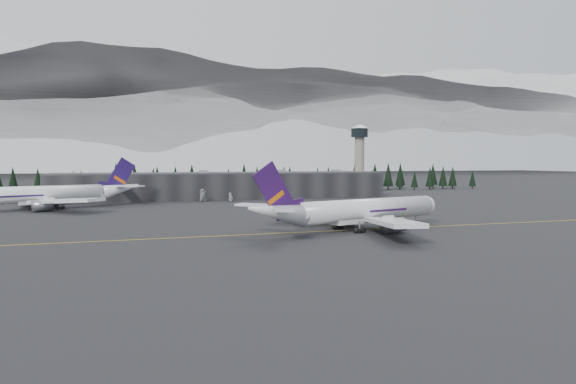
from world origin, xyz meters
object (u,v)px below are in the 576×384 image
object	(u,v)px
gse_vehicle_a	(203,200)
gse_vehicle_b	(231,200)
terminal	(223,185)
jet_parked	(53,194)
jet_main	(352,211)
control_tower	(360,151)

from	to	relation	value
gse_vehicle_a	gse_vehicle_b	bearing A→B (deg)	-50.55
terminal	jet_parked	distance (m)	81.75
jet_main	jet_parked	xyz separation A→B (m)	(-82.91, 90.43, 0.45)
gse_vehicle_a	gse_vehicle_b	distance (m)	12.98
control_tower	gse_vehicle_a	xyz separation A→B (m)	(-88.13, -22.37, -22.62)
terminal	control_tower	size ratio (longest dim) A/B	4.24
jet_parked	gse_vehicle_b	distance (m)	72.64
control_tower	jet_parked	distance (m)	154.10
control_tower	gse_vehicle_a	size ratio (longest dim) A/B	6.66
control_tower	gse_vehicle_a	world-z (taller)	control_tower
control_tower	gse_vehicle_b	bearing A→B (deg)	-160.08
gse_vehicle_a	gse_vehicle_b	size ratio (longest dim) A/B	1.39
gse_vehicle_b	jet_parked	bearing A→B (deg)	-92.99
control_tower	terminal	bearing A→B (deg)	-177.71
control_tower	jet_main	bearing A→B (deg)	-116.26
jet_parked	gse_vehicle_b	xyz separation A→B (m)	(71.30, 13.00, -4.90)
terminal	jet_main	xyz separation A→B (m)	(10.35, -128.07, -1.16)
control_tower	jet_parked	size ratio (longest dim) A/B	0.58
gse_vehicle_a	gse_vehicle_b	xyz separation A→B (m)	(11.86, -5.27, -0.10)
jet_main	jet_parked	distance (m)	122.69
control_tower	gse_vehicle_b	distance (m)	84.24
terminal	control_tower	distance (m)	76.98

